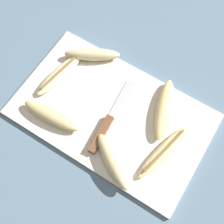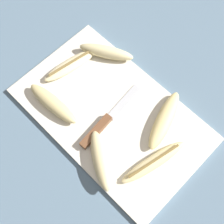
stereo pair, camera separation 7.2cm
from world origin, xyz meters
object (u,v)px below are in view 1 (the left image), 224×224
at_px(knife, 104,128).
at_px(banana_golden_short, 164,109).
at_px(banana_soft_right, 92,54).
at_px(banana_mellow_near, 164,152).
at_px(banana_spotted_left, 51,116).
at_px(banana_ripe_center, 113,161).
at_px(banana_cream_curved, 59,74).

height_order(knife, banana_golden_short, banana_golden_short).
bearing_deg(knife, banana_soft_right, 126.31).
bearing_deg(banana_golden_short, banana_soft_right, 171.39).
height_order(banana_mellow_near, banana_spotted_left, banana_spotted_left).
xyz_separation_m(banana_soft_right, banana_ripe_center, (0.22, -0.23, -0.00)).
bearing_deg(banana_ripe_center, banana_spotted_left, 174.97).
relative_size(knife, banana_cream_curved, 1.33).
distance_m(banana_spotted_left, banana_cream_curved, 0.13).
distance_m(knife, banana_ripe_center, 0.09).
xyz_separation_m(banana_soft_right, banana_spotted_left, (0.01, -0.21, -0.00)).
bearing_deg(banana_mellow_near, knife, -171.13).
distance_m(banana_mellow_near, banana_spotted_left, 0.31).
bearing_deg(banana_cream_curved, banana_ripe_center, -26.85).
xyz_separation_m(banana_golden_short, banana_ripe_center, (-0.04, -0.19, 0.00)).
xyz_separation_m(banana_cream_curved, banana_ripe_center, (0.26, -0.13, 0.01)).
height_order(banana_mellow_near, banana_golden_short, banana_golden_short).
bearing_deg(banana_soft_right, banana_ripe_center, -47.13).
relative_size(banana_soft_right, banana_golden_short, 0.85).
xyz_separation_m(knife, banana_cream_curved, (-0.19, 0.07, 0.00)).
height_order(banana_spotted_left, banana_cream_curved, banana_spotted_left).
bearing_deg(banana_golden_short, banana_ripe_center, -101.84).
height_order(banana_cream_curved, banana_ripe_center, banana_ripe_center).
relative_size(knife, banana_soft_right, 1.49).
distance_m(banana_golden_short, banana_cream_curved, 0.31).
bearing_deg(banana_soft_right, banana_golden_short, -8.61).
xyz_separation_m(knife, banana_soft_right, (-0.15, 0.17, 0.01)).
height_order(knife, banana_mellow_near, banana_mellow_near).
xyz_separation_m(knife, banana_golden_short, (0.11, 0.13, 0.01)).
bearing_deg(banana_cream_curved, banana_spotted_left, -63.05).
relative_size(knife, banana_golden_short, 1.27).
height_order(banana_spotted_left, banana_ripe_center, banana_ripe_center).
height_order(banana_soft_right, banana_golden_short, banana_soft_right).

